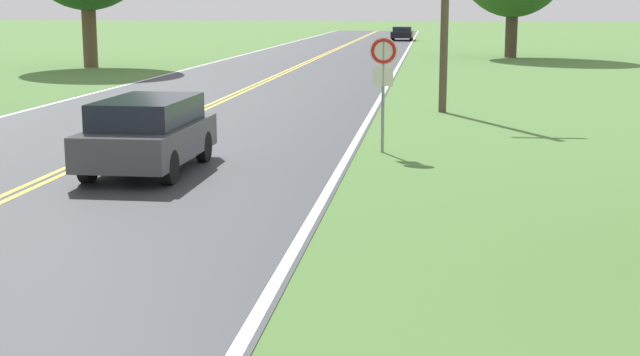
{
  "coord_description": "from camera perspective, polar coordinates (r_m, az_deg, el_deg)",
  "views": [
    {
      "loc": [
        7.12,
        0.51,
        3.2
      ],
      "look_at": [
        5.88,
        10.52,
        1.25
      ],
      "focal_mm": 50.0,
      "sensor_mm": 36.0,
      "label": 1
    }
  ],
  "objects": [
    {
      "name": "car_black_sedan_mid_near",
      "position": [
        85.85,
        5.29,
        9.22
      ],
      "size": [
        2.02,
        4.71,
        1.29
      ],
      "rotation": [
        0.0,
        0.0,
        -1.59
      ],
      "color": "black",
      "rests_on": "ground"
    },
    {
      "name": "traffic_sign",
      "position": [
        19.67,
        4.08,
        7.17
      ],
      "size": [
        0.6,
        0.1,
        2.54
      ],
      "color": "gray",
      "rests_on": "ground"
    },
    {
      "name": "car_dark_grey_hatchback_approaching",
      "position": [
        17.71,
        -10.92,
        2.88
      ],
      "size": [
        1.76,
        3.98,
        1.45
      ],
      "rotation": [
        0.0,
        0.0,
        -1.57
      ],
      "color": "black",
      "rests_on": "ground"
    }
  ]
}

